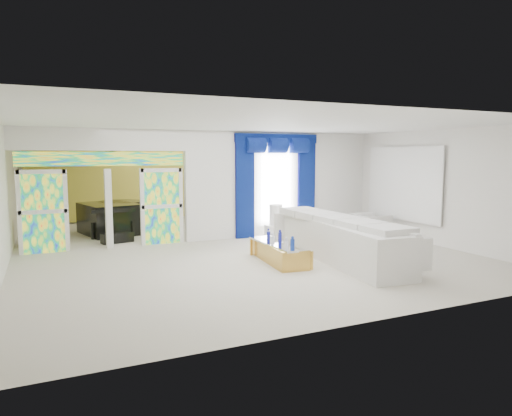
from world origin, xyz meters
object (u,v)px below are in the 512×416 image
armchair (370,225)px  grand_piano (109,219)px  console_table (285,231)px  coffee_table (279,253)px  white_sofa (339,240)px

armchair → grand_piano: 7.73m
console_table → armchair: armchair is taller
console_table → grand_piano: bearing=147.7°
coffee_table → console_table: 3.04m
coffee_table → console_table: bearing=59.4°
coffee_table → armchair: size_ratio=1.91×
console_table → armchair: (2.39, -0.77, 0.13)m
console_table → grand_piano: size_ratio=0.64×
white_sofa → armchair: white_sofa is taller
grand_piano → armchair: bearing=-41.2°
armchair → coffee_table: bearing=117.5°
white_sofa → console_table: bearing=92.1°
white_sofa → armchair: bearing=45.7°
coffee_table → armchair: (3.94, 1.85, 0.11)m
console_table → grand_piano: (-4.46, 2.82, 0.26)m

